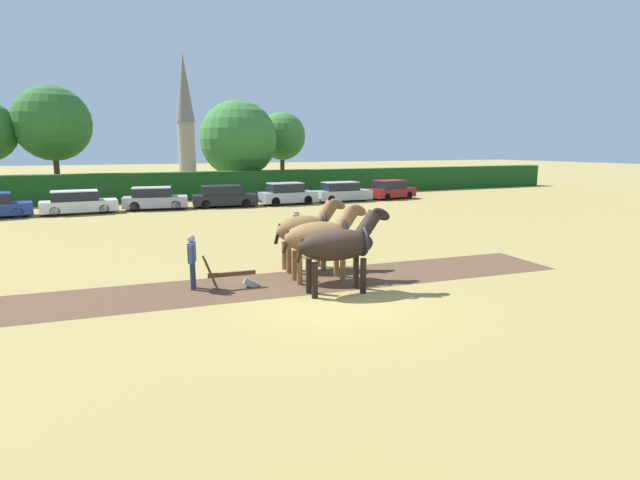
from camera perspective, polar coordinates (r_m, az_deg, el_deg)
The scene contains 19 objects.
ground_plane at distance 14.03m, azimuth 1.70°, elevation -6.79°, with size 240.00×240.00×0.00m, color #998447.
plowed_furrow_strip at distance 15.19m, azimuth -12.95°, elevation -5.68°, with size 23.68×2.87×0.01m, color brown.
hedgerow at distance 41.72m, azimuth -16.12°, elevation 5.93°, with size 76.92×1.55×2.22m, color #194719.
tree_left at distance 45.99m, azimuth -28.26°, elevation 11.64°, with size 5.91×5.91×9.00m.
tree_center_left at distance 46.33m, azimuth -9.31°, elevation 11.31°, with size 6.90×6.90×8.35m.
tree_center at distance 50.60m, azimuth -4.37°, elevation 11.73°, with size 4.68×4.68×7.59m.
church_spire at distance 74.71m, azimuth -15.16°, elevation 13.81°, with size 2.61×2.61×16.95m.
draft_horse_lead_left at distance 14.32m, azimuth 2.30°, elevation -0.52°, with size 2.99×1.12×2.52m.
draft_horse_lead_right at distance 15.70m, azimuth 0.21°, elevation 0.41°, with size 2.90×1.18×2.47m.
draft_horse_trail_left at distance 17.10m, azimuth -1.51°, elevation 1.27°, with size 2.65×1.15×2.51m.
plow at distance 15.24m, azimuth -9.54°, elevation -4.27°, with size 1.67×0.49×1.13m.
farmer_at_plow at distance 15.27m, azimuth -14.42°, elevation -1.98°, with size 0.33×0.64×1.65m.
farmer_beside_team at distance 19.13m, azimuth -2.74°, elevation 1.12°, with size 0.45×0.66×1.77m.
parked_car_left at distance 35.27m, azimuth -25.94°, elevation 3.86°, with size 4.56×1.96×1.49m.
parked_car_center_left at distance 35.76m, azimuth -18.40°, elevation 4.50°, with size 4.39×2.40×1.53m.
parked_car_center at distance 36.12m, azimuth -10.93°, elevation 4.90°, with size 4.69×2.45×1.53m.
parked_car_center_right at distance 37.11m, azimuth -3.79°, elevation 5.27°, with size 4.13×1.83×1.60m.
parked_car_right at distance 39.05m, azimuth 2.53°, elevation 5.49°, with size 4.44×1.73×1.53m.
parked_car_far_right at distance 41.49m, azimuth 8.07°, elevation 5.69°, with size 4.27×2.55×1.53m.
Camera 1 is at (-5.86, -12.04, 4.19)m, focal length 28.00 mm.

